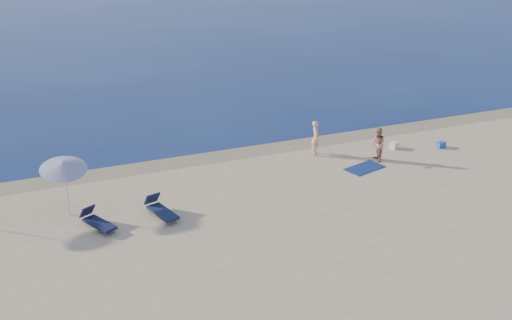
% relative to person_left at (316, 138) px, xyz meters
% --- Properties ---
extents(wet_sand_strip, '(240.00, 1.60, 0.00)m').
position_rel_person_left_xyz_m(wet_sand_strip, '(-1.46, 1.55, -0.84)').
color(wet_sand_strip, '#847254').
rests_on(wet_sand_strip, ground).
extents(person_left, '(0.60, 0.72, 1.68)m').
position_rel_person_left_xyz_m(person_left, '(0.00, 0.00, 0.00)').
color(person_left, tan).
rests_on(person_left, ground).
extents(person_right, '(0.79, 0.92, 1.62)m').
position_rel_person_left_xyz_m(person_right, '(2.27, -1.85, -0.03)').
color(person_right, '#B4765F').
rests_on(person_right, ground).
extents(beach_towel, '(1.99, 1.45, 0.03)m').
position_rel_person_left_xyz_m(beach_towel, '(1.30, -2.40, -0.82)').
color(beach_towel, '#0F1E4C').
rests_on(beach_towel, ground).
extents(white_bag, '(0.47, 0.44, 0.32)m').
position_rel_person_left_xyz_m(white_bag, '(3.93, -0.79, -0.68)').
color(white_bag, silver).
rests_on(white_bag, ground).
extents(blue_cooler, '(0.43, 0.32, 0.29)m').
position_rel_person_left_xyz_m(blue_cooler, '(6.15, -1.55, -0.69)').
color(blue_cooler, '#2056B0').
rests_on(blue_cooler, ground).
extents(umbrella_near, '(1.88, 1.90, 2.38)m').
position_rel_person_left_xyz_m(umbrella_near, '(-11.74, -1.82, 1.16)').
color(umbrella_near, silver).
rests_on(umbrella_near, ground).
extents(lounger_left, '(1.22, 1.74, 0.74)m').
position_rel_person_left_xyz_m(lounger_left, '(-10.90, -3.54, -0.57)').
color(lounger_left, black).
rests_on(lounger_left, ground).
extents(lounger_right, '(1.04, 1.86, 0.78)m').
position_rel_person_left_xyz_m(lounger_right, '(-8.48, -3.53, -0.55)').
color(lounger_right, '#151D3A').
rests_on(lounger_right, ground).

